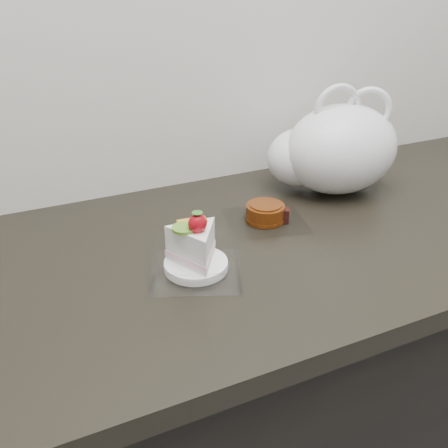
% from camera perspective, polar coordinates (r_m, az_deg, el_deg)
% --- Properties ---
extents(counter, '(2.04, 0.64, 0.90)m').
position_cam_1_polar(counter, '(1.25, 3.58, -19.65)').
color(counter, black).
rests_on(counter, ground).
extents(cake_tray, '(0.20, 0.20, 0.12)m').
position_cam_1_polar(cake_tray, '(0.85, -3.26, -3.58)').
color(cake_tray, white).
rests_on(cake_tray, counter).
extents(mooncake_wrap, '(0.19, 0.18, 0.04)m').
position_cam_1_polar(mooncake_wrap, '(1.02, 4.82, 1.14)').
color(mooncake_wrap, white).
rests_on(mooncake_wrap, counter).
extents(plastic_bag, '(0.33, 0.28, 0.25)m').
position_cam_1_polar(plastic_bag, '(1.16, 12.34, 8.27)').
color(plastic_bag, white).
rests_on(plastic_bag, counter).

